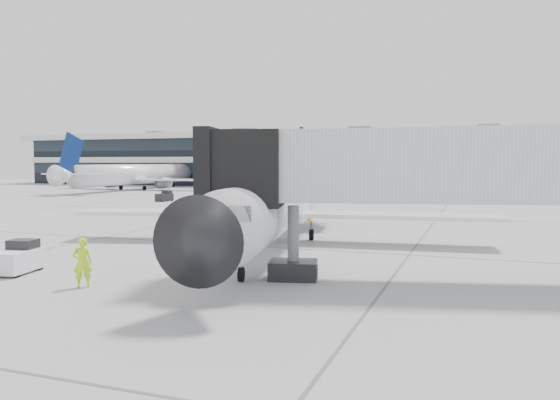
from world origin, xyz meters
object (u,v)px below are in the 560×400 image
at_px(regional_jet, 283,201).
at_px(baggage_tug, 17,259).
at_px(ramp_worker, 82,262).
at_px(jet_bridge, 473,168).

bearing_deg(regional_jet, baggage_tug, -132.73).
xyz_separation_m(regional_jet, ramp_worker, (-3.43, -14.35, -1.61)).
relative_size(regional_jet, jet_bridge, 1.63).
height_order(regional_jet, ramp_worker, regional_jet).
height_order(jet_bridge, baggage_tug, jet_bridge).
bearing_deg(regional_jet, ramp_worker, -114.25).
bearing_deg(ramp_worker, jet_bridge, 158.82).
xyz_separation_m(jet_bridge, baggage_tug, (-19.37, -4.88, -4.13)).
bearing_deg(jet_bridge, regional_jet, 129.87).
bearing_deg(regional_jet, jet_bridge, -46.91).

